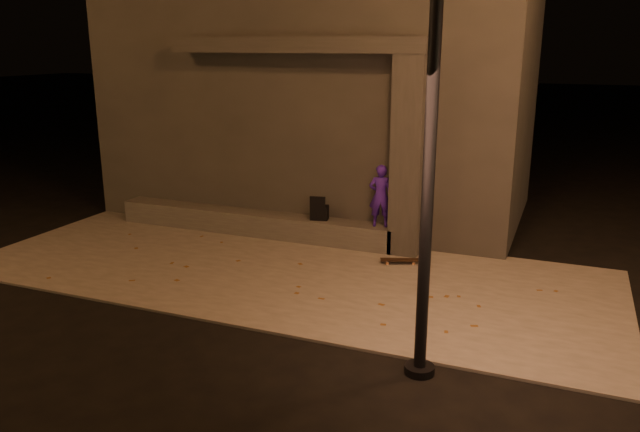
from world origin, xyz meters
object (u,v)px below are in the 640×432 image
at_px(column, 408,157).
at_px(skateboard, 400,260).
at_px(street_lamp_0, 435,43).
at_px(backpack, 319,211).
at_px(skateboarder, 380,196).

bearing_deg(column, skateboard, -82.63).
bearing_deg(street_lamp_0, backpack, 125.50).
relative_size(backpack, skateboard, 0.67).
height_order(skateboarder, backpack, skateboarder).
distance_m(column, backpack, 2.09).
height_order(column, skateboard, column).
distance_m(backpack, street_lamp_0, 6.06).
relative_size(skateboarder, backpack, 2.45).
relative_size(backpack, street_lamp_0, 0.07).
bearing_deg(skateboard, street_lamp_0, -91.80).
bearing_deg(skateboarder, backpack, -13.44).
height_order(column, skateboarder, column).
relative_size(skateboarder, street_lamp_0, 0.18).
xyz_separation_m(skateboarder, street_lamp_0, (1.78, -4.21, 2.73)).
height_order(backpack, street_lamp_0, street_lamp_0).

